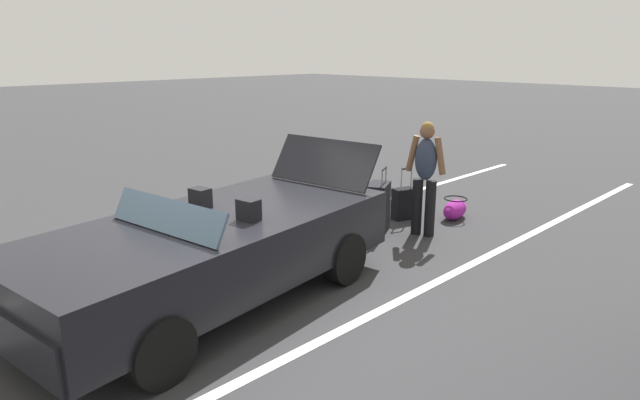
% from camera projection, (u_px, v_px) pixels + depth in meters
% --- Properties ---
extents(ground_plane, '(80.00, 80.00, 0.00)m').
position_uv_depth(ground_plane, '(214.00, 302.00, 5.90)').
color(ground_plane, '#333335').
extents(lot_line_near, '(18.00, 0.12, 0.01)m').
position_uv_depth(lot_line_near, '(154.00, 268.00, 6.79)').
color(lot_line_near, silver).
rests_on(lot_line_near, ground_plane).
extents(lot_line_mid, '(18.00, 0.12, 0.01)m').
position_uv_depth(lot_line_mid, '(302.00, 351.00, 4.94)').
color(lot_line_mid, silver).
rests_on(lot_line_mid, ground_plane).
extents(convertible_car, '(4.40, 2.29, 1.49)m').
position_uv_depth(convertible_car, '(196.00, 255.00, 5.59)').
color(convertible_car, black).
rests_on(convertible_car, ground_plane).
extents(suitcase_large_black, '(0.55, 0.47, 0.98)m').
position_uv_depth(suitcase_large_black, '(378.00, 208.00, 8.04)').
color(suitcase_large_black, black).
rests_on(suitcase_large_black, ground_plane).
extents(suitcase_medium_bright, '(0.41, 0.47, 0.62)m').
position_uv_depth(suitcase_medium_bright, '(326.00, 193.00, 9.11)').
color(suitcase_medium_bright, '#19723F').
rests_on(suitcase_medium_bright, ground_plane).
extents(suitcase_small_carryon, '(0.38, 0.30, 0.85)m').
position_uv_depth(suitcase_small_carryon, '(403.00, 204.00, 8.71)').
color(suitcase_small_carryon, black).
rests_on(suitcase_small_carryon, ground_plane).
extents(duffel_bag, '(0.69, 0.44, 0.34)m').
position_uv_depth(duffel_bag, '(455.00, 209.00, 8.74)').
color(duffel_bag, '#991E8C').
rests_on(duffel_bag, ground_plane).
extents(traveler_person, '(0.29, 0.61, 1.65)m').
position_uv_depth(traveler_person, '(425.00, 172.00, 7.78)').
color(traveler_person, black).
rests_on(traveler_person, ground_plane).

